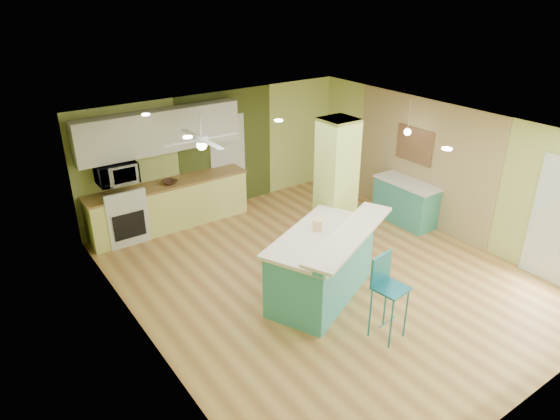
% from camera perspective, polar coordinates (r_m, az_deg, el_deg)
% --- Properties ---
extents(floor, '(6.00, 7.00, 0.01)m').
position_cam_1_polar(floor, '(8.52, 4.88, -7.52)').
color(floor, '#A36C39').
rests_on(floor, ground).
extents(ceiling, '(6.00, 7.00, 0.01)m').
position_cam_1_polar(ceiling, '(7.48, 5.58, 8.92)').
color(ceiling, white).
rests_on(ceiling, wall_back).
extents(wall_back, '(6.00, 0.01, 2.50)m').
position_cam_1_polar(wall_back, '(10.63, -7.10, 6.65)').
color(wall_back, '#BBCA6C').
rests_on(wall_back, floor).
extents(wall_front, '(6.00, 0.01, 2.50)m').
position_cam_1_polar(wall_front, '(6.08, 27.39, -11.25)').
color(wall_front, '#BBCA6C').
rests_on(wall_front, floor).
extents(wall_left, '(0.01, 7.00, 2.50)m').
position_cam_1_polar(wall_left, '(6.59, -15.37, -6.19)').
color(wall_left, '#BBCA6C').
rests_on(wall_left, floor).
extents(wall_right, '(0.01, 7.00, 2.50)m').
position_cam_1_polar(wall_right, '(10.00, 18.54, 4.33)').
color(wall_right, '#BBCA6C').
rests_on(wall_right, floor).
extents(wood_panel, '(0.02, 3.40, 2.50)m').
position_cam_1_polar(wood_panel, '(10.33, 15.86, 5.32)').
color(wood_panel, '#9B8258').
rests_on(wood_panel, floor).
extents(olive_accent, '(2.20, 0.02, 2.50)m').
position_cam_1_polar(olive_accent, '(10.71, -6.11, 6.83)').
color(olive_accent, '#424D1F').
rests_on(olive_accent, floor).
extents(interior_door, '(0.82, 0.05, 2.00)m').
position_cam_1_polar(interior_door, '(10.77, -5.98, 5.53)').
color(interior_door, silver).
rests_on(interior_door, floor).
extents(column, '(0.55, 0.55, 2.50)m').
position_cam_1_polar(column, '(8.66, 6.37, 2.34)').
color(column, '#B8CA5E').
rests_on(column, floor).
extents(kitchen_run, '(3.25, 0.63, 0.94)m').
position_cam_1_polar(kitchen_run, '(10.14, -12.47, 0.58)').
color(kitchen_run, '#E7E97A').
rests_on(kitchen_run, floor).
extents(stove, '(0.76, 0.66, 1.08)m').
position_cam_1_polar(stove, '(9.86, -17.48, -0.83)').
color(stove, silver).
rests_on(stove, floor).
extents(upper_cabinets, '(3.20, 0.34, 0.80)m').
position_cam_1_polar(upper_cabinets, '(9.75, -13.56, 8.76)').
color(upper_cabinets, silver).
rests_on(upper_cabinets, wall_back).
extents(microwave, '(0.70, 0.48, 0.39)m').
position_cam_1_polar(microwave, '(9.53, -18.18, 4.02)').
color(microwave, silver).
rests_on(microwave, wall_back).
extents(ceiling_fan, '(1.41, 1.41, 0.61)m').
position_cam_1_polar(ceiling_fan, '(8.63, -8.98, 7.96)').
color(ceiling_fan, white).
rests_on(ceiling_fan, ceiling).
extents(pendant_lamp, '(0.14, 0.14, 0.69)m').
position_cam_1_polar(pendant_lamp, '(9.98, 14.37, 8.65)').
color(pendant_lamp, silver).
rests_on(pendant_lamp, ceiling).
extents(wall_decor, '(0.03, 0.90, 0.70)m').
position_cam_1_polar(wall_decor, '(10.34, 15.13, 7.18)').
color(wall_decor, brown).
rests_on(wall_decor, wood_panel).
extents(peninsula, '(2.46, 2.00, 1.22)m').
position_cam_1_polar(peninsula, '(7.73, 4.88, -6.21)').
color(peninsula, teal).
rests_on(peninsula, floor).
extents(bar_stool, '(0.46, 0.46, 1.24)m').
position_cam_1_polar(bar_stool, '(6.93, 12.04, -8.24)').
color(bar_stool, '#1E7087').
rests_on(bar_stool, floor).
extents(side_counter, '(0.57, 1.35, 0.87)m').
position_cam_1_polar(side_counter, '(10.44, 14.10, 0.93)').
color(side_counter, teal).
rests_on(side_counter, floor).
extents(fruit_bowl, '(0.34, 0.34, 0.07)m').
position_cam_1_polar(fruit_bowl, '(9.90, -12.52, 3.13)').
color(fruit_bowl, '#3C2218').
rests_on(fruit_bowl, kitchen_run).
extents(canister, '(0.15, 0.15, 0.18)m').
position_cam_1_polar(canister, '(7.61, 4.29, -1.70)').
color(canister, yellow).
rests_on(canister, peninsula).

